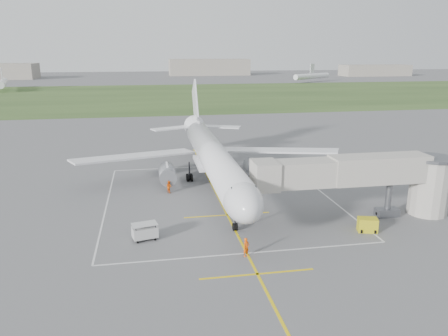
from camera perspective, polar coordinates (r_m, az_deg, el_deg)
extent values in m
plane|color=#565658|center=(59.98, -1.33, -2.74)|extent=(700.00, 700.00, 0.00)
cube|color=#2F4920|center=(187.53, -7.55, 9.37)|extent=(700.00, 120.00, 0.02)
cube|color=yellow|center=(55.30, -0.52, -4.30)|extent=(0.25, 60.00, 0.01)
cube|color=yellow|center=(38.28, 4.39, -13.63)|extent=(10.00, 0.25, 0.01)
cube|color=yellow|center=(50.69, 0.43, -6.15)|extent=(10.00, 0.25, 0.01)
cube|color=silver|center=(71.38, -2.81, 0.18)|extent=(28.00, 0.20, 0.01)
cube|color=silver|center=(41.72, 2.99, -11.05)|extent=(28.00, 0.20, 0.01)
cube|color=silver|center=(55.81, -15.07, -4.66)|extent=(0.20, 32.00, 0.01)
cube|color=silver|center=(60.01, 12.63, -3.10)|extent=(0.20, 32.00, 0.01)
cylinder|color=silver|center=(58.76, -1.35, 1.44)|extent=(3.80, 36.00, 3.80)
ellipsoid|color=silver|center=(41.78, 2.46, -4.32)|extent=(3.80, 7.22, 3.80)
cube|color=black|center=(40.61, 2.75, -3.34)|extent=(2.40, 1.60, 0.99)
cone|color=silver|center=(78.58, -3.66, 5.21)|extent=(3.80, 6.00, 3.80)
cube|color=silver|center=(66.95, 6.77, 2.30)|extent=(17.93, 11.24, 1.23)
cube|color=silver|center=(64.17, -11.49, 1.53)|extent=(17.93, 11.24, 1.23)
cube|color=silver|center=(62.01, -1.77, 0.70)|extent=(4.20, 8.00, 0.50)
cube|color=silver|center=(78.65, -3.78, 8.38)|extent=(0.30, 7.89, 8.65)
cube|color=silver|center=(76.90, -3.55, 5.97)|extent=(0.35, 5.00, 1.20)
cube|color=silver|center=(78.83, -0.59, 5.42)|extent=(7.85, 5.03, 0.20)
cube|color=silver|center=(77.90, -6.72, 5.20)|extent=(7.85, 5.03, 0.20)
cylinder|color=gray|center=(62.98, 3.89, -0.09)|extent=(2.30, 4.20, 2.30)
cube|color=silver|center=(62.49, 3.97, 0.54)|extent=(0.25, 2.40, 1.20)
cylinder|color=gray|center=(61.24, -7.44, -0.63)|extent=(2.30, 4.20, 2.30)
cube|color=silver|center=(60.74, -7.45, 0.02)|extent=(0.25, 2.40, 1.20)
cylinder|color=black|center=(46.10, 1.46, -6.65)|extent=(0.18, 0.18, 2.60)
cylinder|color=black|center=(46.43, 1.32, -7.69)|extent=(0.28, 0.80, 0.80)
cylinder|color=black|center=(46.47, 1.59, -7.67)|extent=(0.28, 0.80, 0.80)
cylinder|color=black|center=(64.31, 0.60, -0.20)|extent=(0.22, 0.22, 2.80)
cylinder|color=black|center=(64.17, 0.41, -1.09)|extent=(0.32, 0.96, 0.96)
cylinder|color=black|center=(64.28, 0.90, -1.06)|extent=(0.32, 0.96, 0.96)
cylinder|color=black|center=(64.84, 0.30, -0.92)|extent=(0.32, 0.96, 0.96)
cylinder|color=black|center=(64.94, 0.78, -0.89)|extent=(0.32, 0.96, 0.96)
cylinder|color=black|center=(63.52, -4.55, -0.44)|extent=(0.22, 0.22, 2.80)
cylinder|color=black|center=(63.41, -4.75, -1.34)|extent=(0.32, 0.96, 0.96)
cylinder|color=black|center=(63.46, -4.25, -1.32)|extent=(0.32, 0.96, 0.96)
cylinder|color=black|center=(64.08, -4.81, -1.16)|extent=(0.32, 0.96, 0.96)
cylinder|color=black|center=(64.13, -4.31, -1.14)|extent=(0.32, 0.96, 0.96)
cube|color=#ADA89C|center=(47.71, 10.40, -0.69)|extent=(11.09, 2.90, 2.80)
cube|color=#ADA89C|center=(51.35, 19.56, -0.08)|extent=(11.09, 3.10, 3.00)
cube|color=#ADA89C|center=(46.40, 5.37, -0.95)|extent=(2.60, 3.40, 3.00)
cylinder|color=#54565B|center=(53.11, 20.67, -3.76)|extent=(0.70, 0.70, 4.20)
cube|color=#54565B|center=(53.64, 20.51, -5.42)|extent=(2.60, 1.40, 0.90)
cylinder|color=#ADA89C|center=(55.48, 25.23, -2.26)|extent=(4.40, 4.40, 6.40)
cylinder|color=#54565B|center=(54.65, 25.63, 1.15)|extent=(5.00, 5.00, 0.30)
cylinder|color=black|center=(53.18, 19.57, -5.63)|extent=(0.70, 0.30, 0.70)
cylinder|color=black|center=(54.18, 21.42, -5.42)|extent=(0.70, 0.30, 0.70)
cube|color=gold|center=(48.44, 18.23, -7.06)|extent=(2.24, 1.77, 1.47)
cylinder|color=black|center=(48.00, 17.50, -7.87)|extent=(0.31, 0.47, 0.43)
cylinder|color=black|center=(48.30, 19.11, -7.87)|extent=(0.31, 0.47, 0.43)
cube|color=#BCBCBC|center=(44.80, -10.29, -8.21)|extent=(2.71, 1.96, 1.08)
cube|color=#BCBCBC|center=(44.48, -10.34, -7.22)|extent=(2.71, 1.96, 0.08)
cylinder|color=black|center=(44.03, -11.40, -8.42)|extent=(0.08, 0.08, 1.28)
cylinder|color=black|center=(44.39, -8.89, -8.10)|extent=(0.08, 0.08, 1.28)
cylinder|color=black|center=(45.09, -11.70, -7.86)|extent=(0.08, 0.08, 1.28)
cylinder|color=black|center=(45.45, -9.25, -7.55)|extent=(0.08, 0.08, 1.28)
cylinder|color=black|center=(44.42, -11.23, -9.37)|extent=(0.26, 0.42, 0.39)
cylinder|color=black|center=(44.75, -8.99, -9.07)|extent=(0.26, 0.42, 0.39)
cylinder|color=black|center=(45.39, -11.51, -8.84)|extent=(0.26, 0.42, 0.39)
cylinder|color=black|center=(45.71, -9.32, -8.55)|extent=(0.26, 0.42, 0.39)
imported|color=#FF5508|center=(40.80, 2.92, -10.29)|extent=(0.78, 0.72, 1.80)
imported|color=#DE5007|center=(58.63, -7.19, -2.45)|extent=(0.95, 1.00, 1.62)
cube|color=gray|center=(340.16, -1.97, 13.03)|extent=(60.00, 20.00, 12.00)
cube|color=gray|center=(350.09, 19.10, 11.97)|extent=(50.00, 18.00, 8.00)
cylinder|color=silver|center=(234.86, -26.91, 9.89)|extent=(10.12, 31.93, 3.20)
cube|color=silver|center=(234.62, -27.04, 10.98)|extent=(1.17, 3.97, 5.50)
cylinder|color=silver|center=(270.20, 11.41, 11.68)|extent=(28.33, 20.53, 3.20)
cube|color=silver|center=(269.98, 11.46, 12.63)|extent=(3.49, 2.48, 5.50)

